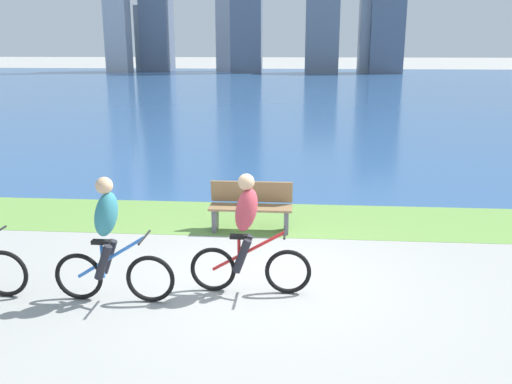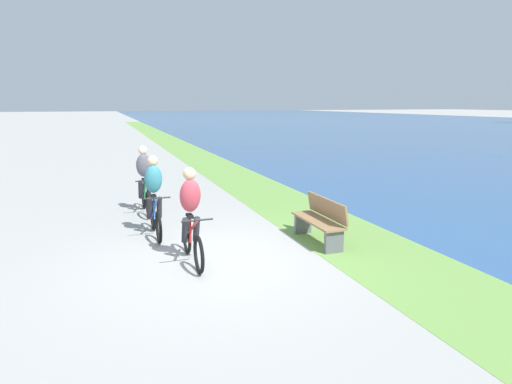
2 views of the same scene
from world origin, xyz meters
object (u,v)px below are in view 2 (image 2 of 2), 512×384
object	(u,v)px
cyclist_distant_rear	(144,180)
bench_near_path	(320,220)
cyclist_lead	(191,216)
cyclist_trailing	(154,197)

from	to	relation	value
cyclist_distant_rear	bench_near_path	distance (m)	4.74
cyclist_lead	bench_near_path	xyz separation A→B (m)	(-0.19, 2.62, -0.38)
cyclist_lead	bench_near_path	size ratio (longest dim) A/B	1.12
cyclist_lead	cyclist_distant_rear	world-z (taller)	cyclist_distant_rear
cyclist_distant_rear	cyclist_trailing	bearing A→B (deg)	-0.07
cyclist_lead	bench_near_path	world-z (taller)	cyclist_lead
cyclist_lead	cyclist_trailing	bearing A→B (deg)	-166.90
cyclist_lead	cyclist_distant_rear	distance (m)	3.84
cyclist_trailing	cyclist_distant_rear	xyz separation A→B (m)	(-2.06, 0.00, 0.00)
cyclist_lead	cyclist_distant_rear	size ratio (longest dim) A/B	0.96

